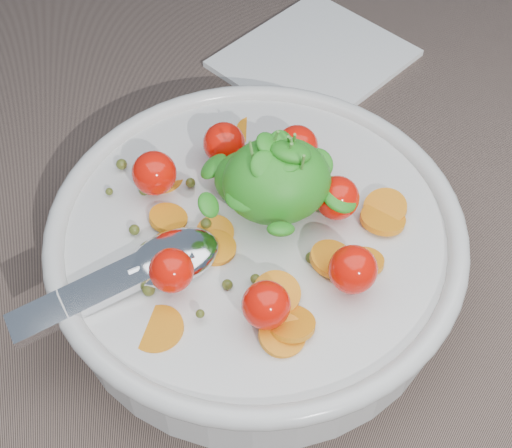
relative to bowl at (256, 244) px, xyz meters
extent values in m
plane|color=#766054|center=(0.02, 0.03, -0.04)|extent=(6.00, 6.00, 0.00)
cylinder|color=silver|center=(0.00, 0.00, -0.01)|extent=(0.28, 0.28, 0.05)
torus|color=silver|center=(0.00, 0.00, 0.02)|extent=(0.30, 0.30, 0.02)
cylinder|color=silver|center=(0.00, 0.00, -0.03)|extent=(0.14, 0.14, 0.01)
cylinder|color=brown|center=(0.00, 0.00, -0.01)|extent=(0.26, 0.26, 0.04)
cylinder|color=orange|center=(0.04, -0.04, 0.03)|extent=(0.03, 0.03, 0.01)
cylinder|color=orange|center=(0.00, -0.09, 0.02)|extent=(0.04, 0.04, 0.01)
cylinder|color=orange|center=(-0.03, -0.01, 0.02)|extent=(0.03, 0.03, 0.01)
cylinder|color=orange|center=(-0.06, 0.06, 0.02)|extent=(0.04, 0.04, 0.01)
cylinder|color=orange|center=(0.02, 0.10, 0.02)|extent=(0.05, 0.05, 0.01)
cylinder|color=orange|center=(-0.03, 0.00, 0.02)|extent=(0.03, 0.03, 0.01)
cylinder|color=orange|center=(0.07, -0.04, 0.02)|extent=(0.03, 0.03, 0.01)
cylinder|color=orange|center=(-0.08, -0.07, 0.02)|extent=(0.04, 0.04, 0.01)
cylinder|color=orange|center=(0.03, 0.03, 0.02)|extent=(0.04, 0.04, 0.01)
cylinder|color=orange|center=(0.09, 0.00, 0.02)|extent=(0.04, 0.04, 0.01)
cylinder|color=orange|center=(0.00, -0.06, 0.02)|extent=(0.04, 0.04, 0.01)
cylinder|color=orange|center=(-0.06, 0.02, 0.02)|extent=(0.04, 0.04, 0.01)
cylinder|color=orange|center=(0.01, -0.08, 0.02)|extent=(0.04, 0.04, 0.02)
cylinder|color=orange|center=(0.01, 0.03, 0.02)|extent=(0.04, 0.04, 0.01)
cylinder|color=orange|center=(0.06, -0.05, 0.02)|extent=(0.04, 0.04, 0.02)
cylinder|color=orange|center=(0.09, -0.01, 0.02)|extent=(0.05, 0.05, 0.01)
cylinder|color=orange|center=(0.02, 0.03, 0.02)|extent=(0.04, 0.04, 0.01)
sphere|color=#49521B|center=(-0.07, 0.05, 0.02)|extent=(0.01, 0.01, 0.01)
sphere|color=#49521B|center=(-0.07, 0.00, 0.02)|extent=(0.01, 0.01, 0.01)
sphere|color=#49521B|center=(-0.07, -0.02, 0.02)|extent=(0.01, 0.01, 0.01)
sphere|color=#49521B|center=(-0.03, -0.05, 0.02)|extent=(0.01, 0.01, 0.01)
sphere|color=#49521B|center=(-0.08, -0.04, 0.02)|extent=(0.01, 0.01, 0.01)
sphere|color=#49521B|center=(-0.03, 0.01, 0.02)|extent=(0.01, 0.01, 0.01)
sphere|color=#49521B|center=(0.03, 0.03, 0.02)|extent=(0.01, 0.01, 0.01)
sphere|color=#49521B|center=(0.03, -0.03, 0.02)|extent=(0.01, 0.01, 0.01)
sphere|color=#49521B|center=(-0.09, 0.07, 0.03)|extent=(0.01, 0.01, 0.01)
sphere|color=#49521B|center=(-0.04, 0.05, 0.02)|extent=(0.01, 0.01, 0.01)
sphere|color=#49521B|center=(-0.05, -0.07, 0.03)|extent=(0.01, 0.01, 0.01)
sphere|color=#49521B|center=(-0.10, 0.05, 0.02)|extent=(0.01, 0.01, 0.01)
sphere|color=#49521B|center=(0.03, 0.02, 0.02)|extent=(0.01, 0.01, 0.01)
sphere|color=#49521B|center=(-0.01, -0.05, 0.02)|extent=(0.01, 0.01, 0.01)
sphere|color=#49521B|center=(0.00, -0.05, 0.02)|extent=(0.01, 0.01, 0.01)
sphere|color=#49521B|center=(-0.08, 0.01, 0.02)|extent=(0.01, 0.01, 0.01)
sphere|color=red|center=(0.06, 0.00, 0.04)|extent=(0.03, 0.03, 0.03)
sphere|color=red|center=(0.04, 0.05, 0.04)|extent=(0.03, 0.03, 0.03)
sphere|color=red|center=(-0.01, 0.07, 0.04)|extent=(0.03, 0.03, 0.03)
sphere|color=red|center=(-0.07, 0.05, 0.04)|extent=(0.03, 0.03, 0.03)
sphere|color=red|center=(-0.06, -0.04, 0.04)|extent=(0.03, 0.03, 0.03)
sphere|color=red|center=(-0.01, -0.08, 0.04)|extent=(0.03, 0.03, 0.03)
sphere|color=red|center=(0.05, -0.06, 0.04)|extent=(0.03, 0.03, 0.03)
ellipsoid|color=green|center=(0.02, 0.01, 0.05)|extent=(0.08, 0.07, 0.06)
ellipsoid|color=green|center=(0.00, 0.02, 0.05)|extent=(0.04, 0.04, 0.03)
ellipsoid|color=green|center=(0.03, 0.01, 0.06)|extent=(0.04, 0.03, 0.03)
ellipsoid|color=green|center=(0.02, 0.00, 0.06)|extent=(0.02, 0.02, 0.01)
ellipsoid|color=green|center=(0.02, 0.01, 0.07)|extent=(0.03, 0.03, 0.02)
ellipsoid|color=green|center=(0.06, -0.01, 0.05)|extent=(0.04, 0.04, 0.02)
ellipsoid|color=green|center=(-0.02, 0.04, 0.04)|extent=(0.03, 0.03, 0.02)
ellipsoid|color=green|center=(0.01, 0.01, 0.07)|extent=(0.03, 0.03, 0.01)
ellipsoid|color=green|center=(-0.01, 0.00, 0.06)|extent=(0.04, 0.04, 0.02)
ellipsoid|color=green|center=(0.02, 0.02, 0.07)|extent=(0.03, 0.03, 0.03)
ellipsoid|color=green|center=(0.01, 0.02, 0.08)|extent=(0.03, 0.03, 0.03)
ellipsoid|color=green|center=(0.01, 0.00, 0.08)|extent=(0.03, 0.03, 0.02)
ellipsoid|color=green|center=(0.03, 0.01, 0.08)|extent=(0.04, 0.04, 0.02)
ellipsoid|color=green|center=(0.01, -0.03, 0.05)|extent=(0.03, 0.02, 0.02)
ellipsoid|color=green|center=(0.02, 0.01, 0.08)|extent=(0.03, 0.03, 0.01)
ellipsoid|color=green|center=(0.02, 0.03, 0.06)|extent=(0.02, 0.02, 0.01)
ellipsoid|color=green|center=(0.02, 0.01, 0.07)|extent=(0.03, 0.03, 0.01)
ellipsoid|color=green|center=(-0.03, 0.00, 0.06)|extent=(0.02, 0.02, 0.02)
ellipsoid|color=green|center=(0.01, 0.00, 0.07)|extent=(0.03, 0.03, 0.02)
ellipsoid|color=green|center=(0.01, 0.01, 0.07)|extent=(0.03, 0.02, 0.02)
ellipsoid|color=green|center=(0.05, 0.03, 0.05)|extent=(0.03, 0.03, 0.02)
cylinder|color=#4C8C33|center=(0.03, 0.00, 0.07)|extent=(0.00, 0.01, 0.05)
cylinder|color=#4C8C33|center=(0.03, 0.02, 0.07)|extent=(0.01, 0.02, 0.05)
cylinder|color=#4C8C33|center=(0.00, 0.01, 0.07)|extent=(0.01, 0.02, 0.05)
cylinder|color=#4C8C33|center=(0.03, 0.01, 0.07)|extent=(0.01, 0.00, 0.05)
cylinder|color=#4C8C33|center=(0.03, 0.02, 0.07)|extent=(0.01, 0.01, 0.05)
cylinder|color=#4C8C33|center=(0.02, 0.01, 0.07)|extent=(0.01, 0.01, 0.05)
cylinder|color=#4C8C33|center=(0.01, 0.02, 0.07)|extent=(0.01, 0.01, 0.05)
ellipsoid|color=silver|center=(-0.06, -0.02, 0.03)|extent=(0.08, 0.06, 0.02)
cube|color=silver|center=(-0.11, -0.04, 0.03)|extent=(0.13, 0.06, 0.02)
cylinder|color=silver|center=(-0.08, -0.03, 0.03)|extent=(0.03, 0.02, 0.01)
cube|color=white|center=(0.10, 0.24, -0.03)|extent=(0.22, 0.21, 0.01)
camera|label=1|loc=(-0.06, -0.31, 0.42)|focal=50.00mm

